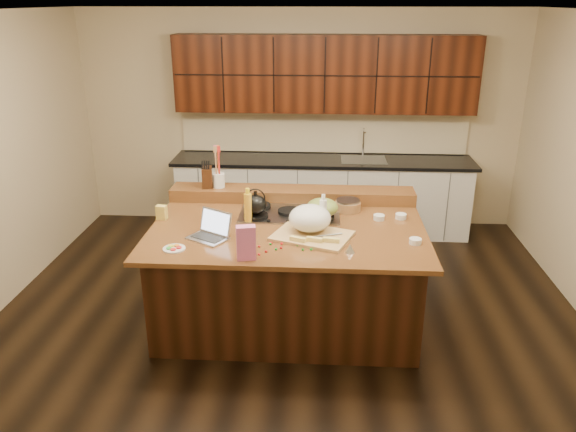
{
  "coord_description": "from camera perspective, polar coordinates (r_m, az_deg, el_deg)",
  "views": [
    {
      "loc": [
        0.29,
        -4.55,
        2.79
      ],
      "look_at": [
        0.0,
        0.05,
        1.0
      ],
      "focal_mm": 35.0,
      "sensor_mm": 36.0,
      "label": 1
    }
  ],
  "objects": [
    {
      "name": "back_counter",
      "position": [
        7.01,
        3.58,
        6.25
      ],
      "size": [
        3.7,
        0.66,
        2.4
      ],
      "color": "silver",
      "rests_on": "ground"
    },
    {
      "name": "gumdrop_8",
      "position": [
        4.43,
        -2.24,
        -3.62
      ],
      "size": [
        0.02,
        0.02,
        0.02
      ],
      "primitive_type": "ellipsoid",
      "color": "red",
      "rests_on": "island"
    },
    {
      "name": "gumdrop_3",
      "position": [
        4.47,
        -1.23,
        -3.39
      ],
      "size": [
        0.02,
        0.02,
        0.02
      ],
      "primitive_type": "ellipsoid",
      "color": "#198C26",
      "rests_on": "island"
    },
    {
      "name": "gumdrop_7",
      "position": [
        4.53,
        0.99,
        -3.01
      ],
      "size": [
        0.02,
        0.02,
        0.02
      ],
      "primitive_type": "ellipsoid",
      "color": "#198C26",
      "rests_on": "island"
    },
    {
      "name": "gumdrop_2",
      "position": [
        4.49,
        -0.7,
        -3.24
      ],
      "size": [
        0.02,
        0.02,
        0.02
      ],
      "primitive_type": "ellipsoid",
      "color": "red",
      "rests_on": "island"
    },
    {
      "name": "oil_bottle",
      "position": [
        4.98,
        -4.09,
        0.79
      ],
      "size": [
        0.08,
        0.08,
        0.27
      ],
      "primitive_type": "cylinder",
      "rotation": [
        0.0,
        0.0,
        -0.2
      ],
      "color": "gold",
      "rests_on": "island"
    },
    {
      "name": "utensil_crock",
      "position": [
        5.6,
        -7.07,
        3.62
      ],
      "size": [
        0.14,
        0.14,
        0.14
      ],
      "primitive_type": "cylinder",
      "rotation": [
        0.0,
        0.0,
        -0.14
      ],
      "color": "white",
      "rests_on": "back_ledge"
    },
    {
      "name": "knife_block",
      "position": [
        5.62,
        -8.22,
        3.92
      ],
      "size": [
        0.13,
        0.18,
        0.2
      ],
      "primitive_type": "cube",
      "rotation": [
        0.0,
        0.0,
        0.19
      ],
      "color": "black",
      "rests_on": "back_ledge"
    },
    {
      "name": "gumdrop_4",
      "position": [
        4.57,
        -0.67,
        -2.82
      ],
      "size": [
        0.02,
        0.02,
        0.02
      ],
      "primitive_type": "ellipsoid",
      "color": "red",
      "rests_on": "island"
    },
    {
      "name": "gumdrop_1",
      "position": [
        4.56,
        -1.79,
        -2.84
      ],
      "size": [
        0.02,
        0.02,
        0.02
      ],
      "primitive_type": "ellipsoid",
      "color": "#198C26",
      "rests_on": "island"
    },
    {
      "name": "kitchen_timer",
      "position": [
        4.45,
        6.31,
        -3.28
      ],
      "size": [
        0.11,
        0.11,
        0.07
      ],
      "primitive_type": "cone",
      "rotation": [
        0.0,
        0.0,
        -0.42
      ],
      "color": "silver",
      "rests_on": "island"
    },
    {
      "name": "wooden_tray",
      "position": [
        4.73,
        2.29,
        -0.63
      ],
      "size": [
        0.74,
        0.64,
        0.25
      ],
      "rotation": [
        0.0,
        0.0,
        -0.36
      ],
      "color": "tan",
      "rests_on": "island"
    },
    {
      "name": "strainer_bowl",
      "position": [
        5.31,
        6.11,
        1.0
      ],
      "size": [
        0.31,
        0.31,
        0.09
      ],
      "primitive_type": "cylinder",
      "rotation": [
        0.0,
        0.0,
        -0.38
      ],
      "color": "#996B3F",
      "rests_on": "island"
    },
    {
      "name": "pink_bag",
      "position": [
        4.28,
        -4.28,
        -2.72
      ],
      "size": [
        0.16,
        0.11,
        0.27
      ],
      "primitive_type": "cube",
      "rotation": [
        0.0,
        0.0,
        0.2
      ],
      "color": "pink",
      "rests_on": "island"
    },
    {
      "name": "ramekin_b",
      "position": [
        5.2,
        11.39,
        -0.02
      ],
      "size": [
        0.11,
        0.11,
        0.04
      ],
      "primitive_type": "cylinder",
      "rotation": [
        0.0,
        0.0,
        0.14
      ],
      "color": "white",
      "rests_on": "island"
    },
    {
      "name": "candy_plate",
      "position": [
        4.57,
        -11.5,
        -3.27
      ],
      "size": [
        0.23,
        0.23,
        0.01
      ],
      "primitive_type": "cylinder",
      "rotation": [
        0.0,
        0.0,
        -0.34
      ],
      "color": "white",
      "rests_on": "island"
    },
    {
      "name": "island",
      "position": [
        5.12,
        -0.04,
        -5.81
      ],
      "size": [
        2.4,
        1.6,
        0.92
      ],
      "color": "black",
      "rests_on": "ground"
    },
    {
      "name": "back_ledge",
      "position": [
        5.56,
        0.42,
        2.23
      ],
      "size": [
        2.4,
        0.3,
        0.12
      ],
      "primitive_type": "cube",
      "color": "#2F200A",
      "rests_on": "island"
    },
    {
      "name": "green_bowl",
      "position": [
        5.03,
        3.5,
        0.88
      ],
      "size": [
        0.38,
        0.38,
        0.16
      ],
      "primitive_type": "ellipsoid",
      "rotation": [
        0.0,
        0.0,
        -0.4
      ],
      "color": "olive",
      "rests_on": "cooktop"
    },
    {
      "name": "vinegar_bottle",
      "position": [
        4.89,
        3.57,
        0.26
      ],
      "size": [
        0.07,
        0.07,
        0.25
      ],
      "primitive_type": "cylinder",
      "rotation": [
        0.0,
        0.0,
        -0.17
      ],
      "color": "silver",
      "rests_on": "island"
    },
    {
      "name": "gumdrop_5",
      "position": [
        4.46,
        1.52,
        -3.42
      ],
      "size": [
        0.02,
        0.02,
        0.02
      ],
      "primitive_type": "ellipsoid",
      "color": "#198C26",
      "rests_on": "island"
    },
    {
      "name": "laptop",
      "position": [
        4.73,
        -7.8,
        -1.49
      ],
      "size": [
        0.4,
        0.38,
        0.22
      ],
      "rotation": [
        0.0,
        0.0,
        -0.54
      ],
      "color": "#B7B7BC",
      "rests_on": "island"
    },
    {
      "name": "ramekin_a",
      "position": [
        4.69,
        12.81,
        -2.51
      ],
      "size": [
        0.13,
        0.13,
        0.04
      ],
      "primitive_type": "cylinder",
      "rotation": [
        0.0,
        0.0,
        0.37
      ],
      "color": "white",
      "rests_on": "island"
    },
    {
      "name": "gumdrop_0",
      "position": [
        4.38,
        -2.96,
        -3.91
      ],
      "size": [
        0.02,
        0.02,
        0.02
      ],
      "primitive_type": "ellipsoid",
      "color": "red",
      "rests_on": "island"
    },
    {
      "name": "gumdrop_10",
      "position": [
        4.52,
        -2.96,
        -3.1
      ],
      "size": [
        0.02,
        0.02,
        0.02
      ],
      "primitive_type": "ellipsoid",
      "color": "red",
      "rests_on": "island"
    },
    {
      "name": "room",
      "position": [
        4.78,
        -0.04,
        3.7
      ],
      "size": [
        5.52,
        5.02,
        2.72
      ],
      "color": "black",
      "rests_on": "ground"
    },
    {
      "name": "gumdrop_6",
      "position": [
        4.58,
        -1.7,
        -2.75
      ],
      "size": [
        0.02,
        0.02,
        0.02
      ],
      "primitive_type": "ellipsoid",
      "color": "red",
      "rests_on": "island"
    },
    {
      "name": "cooktop",
      "position": [
        5.2,
        0.17,
        0.33
      ],
      "size": [
        0.92,
        0.52,
        0.05
      ],
      "color": "gray",
      "rests_on": "island"
    },
    {
      "name": "package_box",
      "position": [
        5.2,
        -12.72,
        0.36
      ],
      "size": [
        0.1,
        0.08,
        0.13
      ],
      "primitive_type": "cube",
      "rotation": [
        0.0,
        0.0,
        -0.16
      ],
      "color": "#EBCC53",
      "rests_on": "island"
    },
    {
      "name": "ramekin_c",
      "position": [
        5.14,
        9.23,
        -0.13
      ],
      "size": [
        0.1,
        0.1,
        0.04
      ],
      "primitive_type": "cylinder",
      "rotation": [
        0.0,
        0.0,
        0.05
      ],
      "color": "white",
      "rests_on": "island"
    },
    {
      "name": "gumdrop_9",
      "position": [
        4.47,
        2.36,
        -3.41
      ],
      "size": [
        0.02,
        0.02,
        0.02
      ],
      "primitive_type": "ellipsoid",
      "color": "#198C26",
      "rests_on": "island"
    },
    {
      "name": "kettle",
      "position": [
        5.06,
        -3.31,
        1.16
      ],
      "size": [
        0.22,
        0.22,
        0.18
      ],
      "primitive_type": "ellipsoid",
      "rotation": [
        0.0,
        0.0,
        0.12
      ],
      "color": "black",
      "rests_on": "cooktop"
    }
  ]
}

